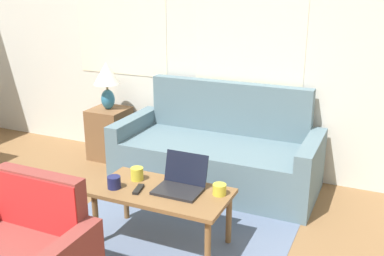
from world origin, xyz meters
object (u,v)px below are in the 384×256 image
object	(u,v)px
table_lamp	(107,78)
cup_yellow	(219,189)
coffee_table	(162,197)
cup_white	(114,182)
cup_navy	(137,174)
couch	(218,155)
laptop	(181,182)
tv_remote	(138,189)

from	to	relation	value
table_lamp	cup_yellow	world-z (taller)	table_lamp
coffee_table	cup_white	xyz separation A→B (m)	(-0.34, -0.11, 0.10)
coffee_table	cup_yellow	xyz separation A→B (m)	(0.41, 0.11, 0.09)
cup_white	cup_navy	bearing A→B (deg)	67.43
couch	coffee_table	world-z (taller)	couch
couch	cup_navy	xyz separation A→B (m)	(-0.24, -1.09, 0.21)
table_lamp	coffee_table	xyz separation A→B (m)	(1.34, -1.31, -0.51)
coffee_table	laptop	xyz separation A→B (m)	(0.12, 0.07, 0.11)
laptop	cup_white	distance (m)	0.49
cup_navy	table_lamp	bearing A→B (deg)	131.62
laptop	cup_yellow	distance (m)	0.29
tv_remote	couch	bearing A→B (deg)	83.57
coffee_table	cup_navy	world-z (taller)	cup_navy
coffee_table	laptop	world-z (taller)	laptop
table_lamp	cup_white	bearing A→B (deg)	-54.62
couch	cup_yellow	distance (m)	1.17
laptop	tv_remote	distance (m)	0.31
laptop	cup_yellow	bearing A→B (deg)	7.15
tv_remote	cup_navy	bearing A→B (deg)	123.31
laptop	cup_white	bearing A→B (deg)	-158.43
tv_remote	cup_yellow	bearing A→B (deg)	17.82
cup_white	coffee_table	bearing A→B (deg)	17.58
cup_yellow	table_lamp	bearing A→B (deg)	145.58
coffee_table	cup_yellow	bearing A→B (deg)	15.12
cup_white	table_lamp	bearing A→B (deg)	125.38
cup_white	couch	bearing A→B (deg)	75.85
cup_yellow	tv_remote	size ratio (longest dim) A/B	0.63
cup_yellow	cup_navy	bearing A→B (deg)	-177.97
table_lamp	cup_white	size ratio (longest dim) A/B	5.18
table_lamp	laptop	bearing A→B (deg)	-40.16
cup_yellow	coffee_table	bearing A→B (deg)	-164.88
table_lamp	laptop	distance (m)	1.96
cup_navy	cup_yellow	bearing A→B (deg)	2.03
laptop	tv_remote	size ratio (longest dim) A/B	2.15
cup_navy	cup_yellow	xyz separation A→B (m)	(0.66, 0.02, -0.01)
cup_white	tv_remote	xyz separation A→B (m)	(0.18, 0.04, -0.04)
table_lamp	couch	bearing A→B (deg)	-5.58
cup_navy	cup_white	size ratio (longest dim) A/B	1.00
cup_navy	tv_remote	xyz separation A→B (m)	(0.10, -0.16, -0.04)
table_lamp	cup_white	world-z (taller)	table_lamp
table_lamp	cup_white	xyz separation A→B (m)	(1.01, -1.42, -0.42)
cup_yellow	tv_remote	bearing A→B (deg)	-162.18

